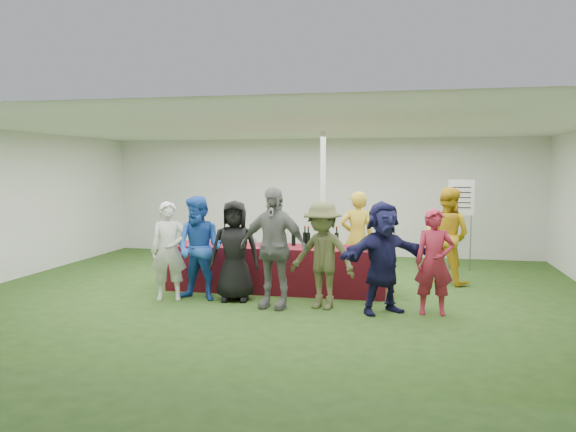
% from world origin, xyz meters
% --- Properties ---
extents(ground, '(60.00, 60.00, 0.00)m').
position_xyz_m(ground, '(0.00, 0.00, 0.00)').
color(ground, '#284719').
rests_on(ground, ground).
extents(tent, '(10.00, 10.00, 10.00)m').
position_xyz_m(tent, '(0.50, 1.20, 1.35)').
color(tent, white).
rests_on(tent, ground).
extents(serving_table, '(3.60, 0.80, 0.75)m').
position_xyz_m(serving_table, '(-0.09, -0.02, 0.38)').
color(serving_table, maroon).
rests_on(serving_table, ground).
extents(wine_bottles, '(0.78, 0.16, 0.32)m').
position_xyz_m(wine_bottles, '(0.53, 0.12, 0.87)').
color(wine_bottles, black).
rests_on(wine_bottles, serving_table).
extents(wine_glasses, '(1.23, 0.12, 0.16)m').
position_xyz_m(wine_glasses, '(-0.97, -0.28, 0.86)').
color(wine_glasses, silver).
rests_on(wine_glasses, serving_table).
extents(water_bottle, '(0.07, 0.07, 0.23)m').
position_xyz_m(water_bottle, '(-0.07, 0.06, 0.85)').
color(water_bottle, silver).
rests_on(water_bottle, serving_table).
extents(bar_towel, '(0.25, 0.18, 0.03)m').
position_xyz_m(bar_towel, '(1.41, 0.03, 0.77)').
color(bar_towel, white).
rests_on(bar_towel, serving_table).
extents(dump_bucket, '(0.21, 0.21, 0.18)m').
position_xyz_m(dump_bucket, '(1.47, -0.24, 0.84)').
color(dump_bucket, slate).
rests_on(dump_bucket, serving_table).
extents(wine_list_sign, '(0.50, 0.03, 1.80)m').
position_xyz_m(wine_list_sign, '(3.06, 2.56, 1.32)').
color(wine_list_sign, slate).
rests_on(wine_list_sign, ground).
extents(staff_pourer, '(0.67, 0.51, 1.63)m').
position_xyz_m(staff_pourer, '(1.16, 0.84, 0.81)').
color(staff_pourer, gold).
rests_on(staff_pourer, ground).
extents(staff_back, '(1.04, 0.98, 1.70)m').
position_xyz_m(staff_back, '(2.71, 1.18, 0.85)').
color(staff_back, gold).
rests_on(staff_back, ground).
extents(customer_0, '(0.64, 0.53, 1.52)m').
position_xyz_m(customer_0, '(-1.57, -0.97, 0.76)').
color(customer_0, silver).
rests_on(customer_0, ground).
extents(customer_1, '(0.86, 0.71, 1.61)m').
position_xyz_m(customer_1, '(-1.10, -0.89, 0.80)').
color(customer_1, '#2050B3').
rests_on(customer_1, ground).
extents(customer_2, '(0.83, 0.61, 1.54)m').
position_xyz_m(customer_2, '(-0.56, -0.81, 0.77)').
color(customer_2, black).
rests_on(customer_2, ground).
extents(customer_3, '(1.09, 0.60, 1.77)m').
position_xyz_m(customer_3, '(0.11, -1.11, 0.88)').
color(customer_3, slate).
rests_on(customer_3, ground).
extents(customer_4, '(1.13, 0.85, 1.55)m').
position_xyz_m(customer_4, '(0.83, -1.02, 0.78)').
color(customer_4, '#4C4F2C').
rests_on(customer_4, ground).
extents(customer_5, '(1.47, 1.20, 1.58)m').
position_xyz_m(customer_5, '(1.69, -1.09, 0.79)').
color(customer_5, '#15163E').
rests_on(customer_5, ground).
extents(customer_6, '(0.57, 0.40, 1.48)m').
position_xyz_m(customer_6, '(2.39, -1.03, 0.74)').
color(customer_6, maroon).
rests_on(customer_6, ground).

